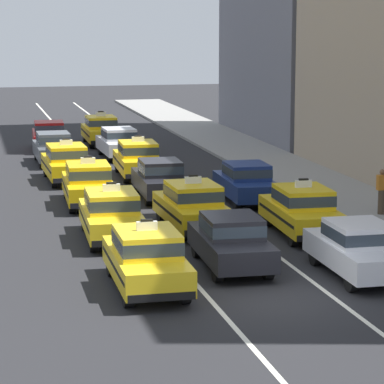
# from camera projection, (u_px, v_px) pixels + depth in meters

# --- Properties ---
(ground_plane) EXTENTS (160.00, 160.00, 0.00)m
(ground_plane) POSITION_uv_depth(u_px,v_px,m) (271.00, 298.00, 25.00)
(ground_plane) COLOR #232326
(lane_stripe_left_center) EXTENTS (0.14, 80.00, 0.01)m
(lane_stripe_left_center) POSITION_uv_depth(u_px,v_px,m) (102.00, 178.00, 43.77)
(lane_stripe_left_center) COLOR silver
(lane_stripe_left_center) RESTS_ON ground
(lane_stripe_center_right) EXTENTS (0.14, 80.00, 0.01)m
(lane_stripe_center_right) POSITION_uv_depth(u_px,v_px,m) (170.00, 175.00, 44.50)
(lane_stripe_center_right) COLOR silver
(lane_stripe_center_right) RESTS_ON ground
(sidewalk_curb) EXTENTS (4.00, 90.00, 0.15)m
(sidewalk_curb) POSITION_uv_depth(u_px,v_px,m) (322.00, 187.00, 40.98)
(sidewalk_curb) COLOR gray
(sidewalk_curb) RESTS_ON ground
(taxi_left_nearest) EXTENTS (1.88, 4.59, 1.96)m
(taxi_left_nearest) POSITION_uv_depth(u_px,v_px,m) (146.00, 258.00, 25.64)
(taxi_left_nearest) COLOR black
(taxi_left_nearest) RESTS_ON ground
(taxi_left_second) EXTENTS (2.00, 4.63, 1.96)m
(taxi_left_second) POSITION_uv_depth(u_px,v_px,m) (111.00, 214.00, 31.36)
(taxi_left_second) COLOR black
(taxi_left_second) RESTS_ON ground
(taxi_left_third) EXTENTS (2.00, 4.63, 1.96)m
(taxi_left_third) POSITION_uv_depth(u_px,v_px,m) (88.00, 183.00, 37.25)
(taxi_left_third) COLOR black
(taxi_left_third) RESTS_ON ground
(taxi_left_fourth) EXTENTS (1.90, 4.59, 1.96)m
(taxi_left_fourth) POSITION_uv_depth(u_px,v_px,m) (66.00, 162.00, 42.66)
(taxi_left_fourth) COLOR black
(taxi_left_fourth) RESTS_ON ground
(sedan_left_fifth) EXTENTS (1.78, 4.31, 1.58)m
(sedan_left_fifth) POSITION_uv_depth(u_px,v_px,m) (53.00, 147.00, 47.90)
(sedan_left_fifth) COLOR black
(sedan_left_fifth) RESTS_ON ground
(sedan_left_sixth) EXTENTS (1.98, 4.38, 1.58)m
(sedan_left_sixth) POSITION_uv_depth(u_px,v_px,m) (49.00, 135.00, 52.99)
(sedan_left_sixth) COLOR black
(sedan_left_sixth) RESTS_ON ground
(sedan_center_nearest) EXTENTS (1.91, 4.36, 1.58)m
(sedan_center_nearest) POSITION_uv_depth(u_px,v_px,m) (231.00, 240.00, 27.85)
(sedan_center_nearest) COLOR black
(sedan_center_nearest) RESTS_ON ground
(taxi_center_second) EXTENTS (1.92, 4.60, 1.96)m
(taxi_center_second) POSITION_uv_depth(u_px,v_px,m) (192.00, 205.00, 32.83)
(taxi_center_second) COLOR black
(taxi_center_second) RESTS_ON ground
(sedan_center_third) EXTENTS (1.89, 4.35, 1.58)m
(sedan_center_third) POSITION_uv_depth(u_px,v_px,m) (160.00, 178.00, 38.63)
(sedan_center_third) COLOR black
(sedan_center_third) RESTS_ON ground
(taxi_center_fourth) EXTENTS (1.99, 4.63, 1.96)m
(taxi_center_fourth) POSITION_uv_depth(u_px,v_px,m) (138.00, 158.00, 43.78)
(taxi_center_fourth) COLOR black
(taxi_center_fourth) RESTS_ON ground
(sedan_center_fifth) EXTENTS (1.86, 4.34, 1.58)m
(sedan_center_fifth) POSITION_uv_depth(u_px,v_px,m) (119.00, 142.00, 49.84)
(sedan_center_fifth) COLOR black
(sedan_center_fifth) RESTS_ON ground
(taxi_center_sixth) EXTENTS (1.86, 4.58, 1.96)m
(taxi_center_sixth) POSITION_uv_depth(u_px,v_px,m) (101.00, 130.00, 55.08)
(taxi_center_sixth) COLOR black
(taxi_center_sixth) RESTS_ON ground
(sedan_right_nearest) EXTENTS (1.82, 4.33, 1.58)m
(sedan_right_nearest) POSITION_uv_depth(u_px,v_px,m) (358.00, 247.00, 26.92)
(sedan_right_nearest) COLOR black
(sedan_right_nearest) RESTS_ON ground
(taxi_right_second) EXTENTS (1.99, 4.63, 1.96)m
(taxi_right_second) POSITION_uv_depth(u_px,v_px,m) (302.00, 210.00, 32.08)
(taxi_right_second) COLOR black
(taxi_right_second) RESTS_ON ground
(sedan_right_third) EXTENTS (1.90, 4.36, 1.58)m
(sedan_right_third) POSITION_uv_depth(u_px,v_px,m) (246.00, 181.00, 37.83)
(sedan_right_third) COLOR black
(sedan_right_third) RESTS_ON ground
(pedestrian_mid_block) EXTENTS (0.47, 0.24, 1.66)m
(pedestrian_mid_block) POSITION_uv_depth(u_px,v_px,m) (382.00, 192.00, 34.82)
(pedestrian_mid_block) COLOR #473828
(pedestrian_mid_block) RESTS_ON sidewalk_curb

